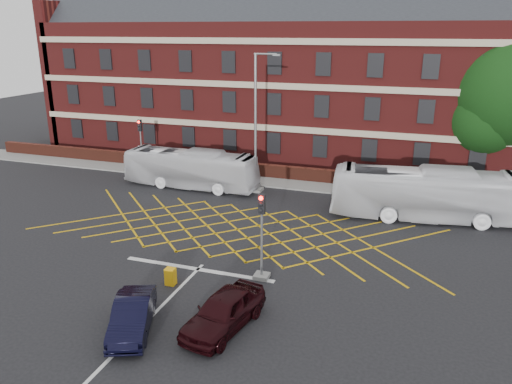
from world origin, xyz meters
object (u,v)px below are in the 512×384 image
(car_navy, at_px, (132,316))
(bus_right, at_px, (427,194))
(direction_signs, at_px, (145,155))
(car_maroon, at_px, (224,311))
(utility_cabinet, at_px, (171,276))
(traffic_light_near, at_px, (262,245))
(bus_left, at_px, (191,169))
(traffic_light_far, at_px, (142,149))
(street_lamp, at_px, (256,145))
(deciduous_tree, at_px, (507,100))

(car_navy, bearing_deg, bus_right, 34.80)
(bus_right, relative_size, direction_signs, 5.37)
(bus_right, distance_m, direction_signs, 22.95)
(car_maroon, relative_size, utility_cabinet, 5.29)
(traffic_light_near, bearing_deg, direction_signs, 135.63)
(bus_left, distance_m, utility_cabinet, 15.23)
(car_maroon, xyz_separation_m, direction_signs, (-15.19, 19.43, 0.63))
(car_navy, relative_size, direction_signs, 1.82)
(traffic_light_far, relative_size, direction_signs, 1.94)
(utility_cabinet, bearing_deg, street_lamp, 93.08)
(traffic_light_near, distance_m, traffic_light_far, 21.86)
(deciduous_tree, xyz_separation_m, utility_cabinet, (-16.24, -23.66, -5.87))
(deciduous_tree, height_order, utility_cabinet, deciduous_tree)
(street_lamp, xyz_separation_m, utility_cabinet, (0.79, -14.75, -3.07))
(direction_signs, height_order, utility_cabinet, direction_signs)
(bus_left, bearing_deg, traffic_light_far, 64.36)
(deciduous_tree, height_order, street_lamp, deciduous_tree)
(bus_left, distance_m, bus_right, 16.93)
(bus_right, distance_m, deciduous_tree, 12.85)
(bus_right, bearing_deg, deciduous_tree, -32.47)
(traffic_light_far, height_order, street_lamp, street_lamp)
(direction_signs, distance_m, utility_cabinet, 20.48)
(bus_left, distance_m, direction_signs, 6.38)
(deciduous_tree, height_order, traffic_light_near, deciduous_tree)
(bus_right, relative_size, utility_cabinet, 14.16)
(bus_left, distance_m, car_maroon, 19.08)
(bus_right, height_order, traffic_light_far, traffic_light_far)
(street_lamp, relative_size, direction_signs, 4.49)
(car_maroon, xyz_separation_m, traffic_light_near, (0.11, 4.46, 1.01))
(car_navy, xyz_separation_m, traffic_light_near, (3.47, 5.80, 1.10))
(bus_right, distance_m, street_lamp, 12.21)
(bus_left, xyz_separation_m, direction_signs, (-5.69, 2.89, -0.06))
(street_lamp, height_order, direction_signs, street_lamp)
(car_maroon, height_order, direction_signs, direction_signs)
(traffic_light_near, height_order, utility_cabinet, traffic_light_near)
(direction_signs, bearing_deg, car_navy, -60.34)
(utility_cabinet, bearing_deg, traffic_light_near, 27.28)
(street_lamp, distance_m, utility_cabinet, 15.09)
(bus_right, relative_size, street_lamp, 1.20)
(street_lamp, distance_m, direction_signs, 11.09)
(traffic_light_far, relative_size, utility_cabinet, 5.12)
(car_maroon, distance_m, utility_cabinet, 4.49)
(traffic_light_near, bearing_deg, utility_cabinet, -152.72)
(car_navy, bearing_deg, utility_cabinet, 73.15)
(deciduous_tree, distance_m, street_lamp, 19.43)
(deciduous_tree, distance_m, traffic_light_far, 29.20)
(bus_left, distance_m, traffic_light_near, 15.43)
(deciduous_tree, xyz_separation_m, direction_signs, (-27.70, -6.71, -4.91))
(traffic_light_far, bearing_deg, street_lamp, -12.40)
(deciduous_tree, height_order, direction_signs, deciduous_tree)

